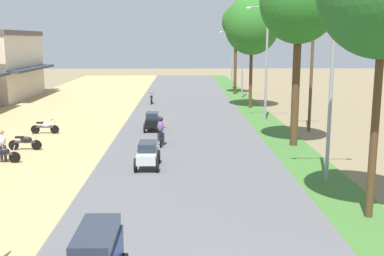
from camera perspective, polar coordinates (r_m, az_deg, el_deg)
The scene contains 16 objects.
parked_motorbike_third at distance 24.70m, azimuth -22.12°, elevation -2.85°, with size 1.80×0.54×0.94m.
parked_motorbike_fourth at distance 27.10m, azimuth -19.63°, elevation -1.53°, with size 1.80×0.54×0.94m.
parked_motorbike_fifth at distance 31.39m, azimuth -17.44°, elevation 0.21°, with size 1.80×0.54×0.94m.
pedestrian_on_shoulder at distance 24.80m, azimuth -22.07°, elevation -1.82°, with size 0.43×0.40×1.62m.
median_tree_second at distance 26.87m, azimuth 12.93°, elevation 14.75°, with size 4.30×4.30×10.36m.
median_tree_third at distance 41.45m, azimuth 7.31°, elevation 12.30°, with size 4.72×4.72×9.70m.
median_tree_fourth at distance 51.98m, azimuth 5.38°, elevation 12.66°, with size 3.06×3.06×9.59m.
streetlamp_near at distance 20.25m, azimuth 16.68°, elevation 6.55°, with size 3.16×0.20×8.08m.
streetlamp_mid at distance 34.85m, azimuth 9.09°, elevation 8.69°, with size 3.16×0.20×8.38m.
streetlamp_far at distance 48.30m, azimuth 6.19°, elevation 9.27°, with size 3.16×0.20×8.35m.
streetlamp_farthest at distance 58.24m, azimuth 4.91°, elevation 8.88°, with size 3.16×0.20×7.06m.
utility_pole_near at distance 31.63m, azimuth 14.40°, elevation 7.68°, with size 1.80×0.20×8.65m.
car_sedan_silver at distance 22.15m, azimuth -5.44°, elevation -3.09°, with size 1.10×2.26×1.19m.
car_hatchback_black at distance 30.96m, azimuth -4.86°, elevation 0.90°, with size 1.04×2.00×1.23m.
motorbike_ahead_second at distance 26.60m, azimuth -3.81°, elevation -0.48°, with size 0.54×1.80×1.66m.
motorbike_ahead_third at distance 44.22m, azimuth -4.95°, elevation 3.63°, with size 0.54×1.80×0.94m.
Camera 1 is at (-0.40, -8.92, 6.02)m, focal length 43.79 mm.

